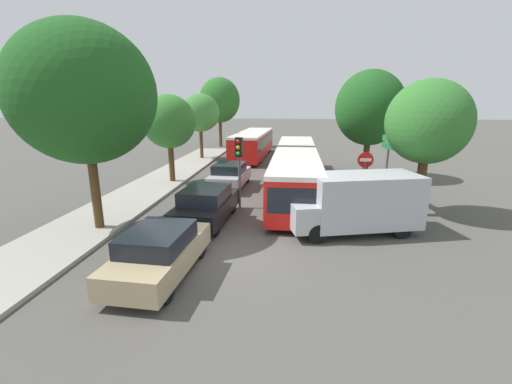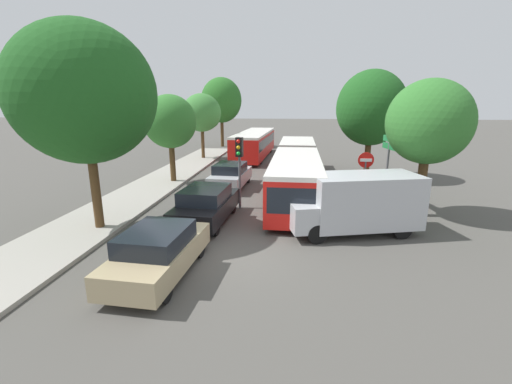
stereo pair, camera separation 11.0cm
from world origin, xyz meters
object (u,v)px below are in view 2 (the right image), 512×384
tree_left_far (203,114)px  tree_right_near (428,125)px  city_bus_rear (254,143)px  tree_left_distant (221,100)px  traffic_light (239,157)px  direction_sign_post (388,155)px  articulated_bus (297,166)px  tree_right_mid (371,108)px  no_entry_sign (365,173)px  tree_left_near (86,98)px  white_van (358,202)px  queued_car_tan (159,252)px  queued_car_black (206,205)px  tree_left_mid (170,122)px  queued_car_silver (231,175)px

tree_left_far → tree_right_near: size_ratio=0.97×
city_bus_rear → tree_left_distant: (-4.66, 7.89, 3.84)m
traffic_light → city_bus_rear: bearing=-165.5°
city_bus_rear → tree_left_distant: bearing=33.5°
tree_left_distant → tree_right_near: 27.57m
direction_sign_post → city_bus_rear: bearing=-70.6°
articulated_bus → direction_sign_post: 5.51m
articulated_bus → tree_right_mid: 6.79m
traffic_light → no_entry_sign: bearing=99.3°
tree_left_distant → tree_left_near: bearing=-88.6°
articulated_bus → white_van: 7.32m
tree_left_distant → tree_right_mid: size_ratio=1.10×
city_bus_rear → tree_left_far: tree_left_far is taller
queued_car_tan → white_van: size_ratio=0.81×
no_entry_sign → articulated_bus: bearing=-145.3°
tree_left_distant → tree_right_mid: (13.21, -15.74, -0.61)m
queued_car_black → tree_left_mid: size_ratio=0.83×
articulated_bus → tree_right_near: size_ratio=2.64×
white_van → tree_left_far: (-10.52, 16.99, 2.76)m
queued_car_tan → no_entry_sign: (7.07, 6.74, 1.14)m
no_entry_sign → queued_car_silver: bearing=-121.0°
tree_left_far → tree_left_distant: size_ratio=0.74×
queued_car_black → no_entry_sign: bearing=-69.7°
queued_car_silver → no_entry_sign: bearing=-117.3°
queued_car_silver → queued_car_tan: bearing=-177.1°
no_entry_sign → queued_car_tan: bearing=-46.4°
direction_sign_post → tree_right_near: 2.26m
traffic_light → tree_right_near: 8.35m
tree_left_far → tree_left_distant: bearing=91.6°
no_entry_sign → tree_left_distant: bearing=-154.1°
queued_car_silver → tree_right_near: 10.81m
tree_left_distant → tree_right_near: bearing=-59.6°
articulated_bus → tree_left_distant: tree_left_distant is taller
tree_left_near → tree_right_near: bearing=14.2°
tree_left_near → white_van: bearing=4.8°
articulated_bus → queued_car_silver: (-3.91, -0.21, -0.60)m
queued_car_tan → tree_left_far: size_ratio=0.75×
city_bus_rear → queued_car_silver: size_ratio=2.55×
no_entry_sign → tree_right_mid: 8.59m
white_van → no_entry_sign: no_entry_sign is taller
tree_left_near → tree_right_mid: 16.95m
tree_left_far → queued_car_tan: bearing=-78.9°
tree_left_distant → traffic_light: bearing=-76.3°
tree_left_near → traffic_light: bearing=34.9°
city_bus_rear → no_entry_sign: size_ratio=3.93×
city_bus_rear → queued_car_black: size_ratio=2.46×
traffic_light → tree_left_far: bearing=-148.5°
tree_left_far → no_entry_sign: bearing=-52.1°
tree_right_near → traffic_light: bearing=178.7°
queued_car_black → white_van: white_van is taller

